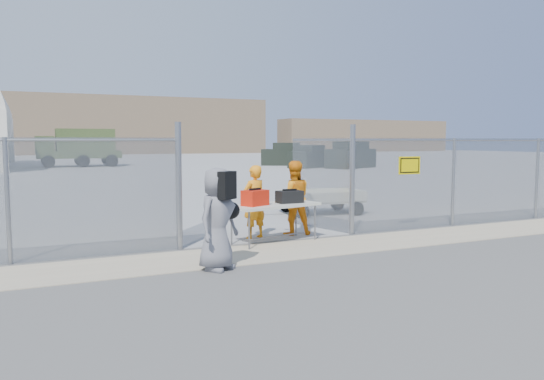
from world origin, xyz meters
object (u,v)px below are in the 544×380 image
security_worker_left (254,202)px  visitor (217,219)px  folding_table (274,223)px  security_worker_right (293,198)px  utility_trailer (321,202)px

security_worker_left → visitor: visitor is taller
folding_table → visitor: bearing=-148.8°
security_worker_left → security_worker_right: size_ratio=0.96×
security_worker_left → security_worker_right: 1.00m
folding_table → security_worker_right: 1.12m
folding_table → security_worker_right: bearing=27.9°
utility_trailer → folding_table: bearing=-124.9°
security_worker_right → visitor: visitor is taller
security_worker_left → security_worker_right: bearing=167.2°
visitor → folding_table: bearing=9.7°
utility_trailer → security_worker_right: bearing=-122.6°
folding_table → security_worker_right: (0.79, 0.66, 0.43)m
folding_table → utility_trailer: (3.06, 3.35, -0.04)m
visitor → utility_trailer: 7.08m
security_worker_left → visitor: bearing=37.9°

